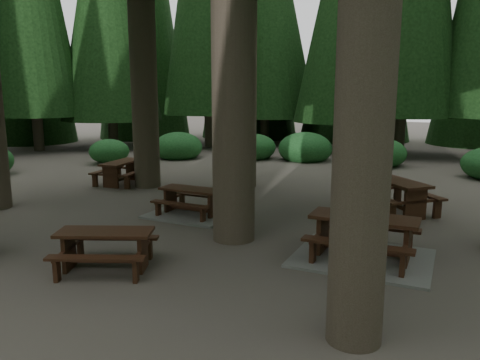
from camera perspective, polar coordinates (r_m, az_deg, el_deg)
The scene contains 7 objects.
ground at distance 9.81m, azimuth -5.43°, elevation -6.76°, with size 80.00×80.00×0.00m, color #4E4740.
picnic_table_a at distance 8.64m, azimuth 14.76°, elevation -7.65°, with size 2.48×2.10×0.80m.
picnic_table_b at distance 15.49m, azimuth -14.16°, elevation 1.33°, with size 1.68×1.94×0.74m.
picnic_table_c at distance 11.33m, azimuth -5.90°, elevation -3.26°, with size 2.03×1.70×0.66m.
picnic_table_d at distance 12.07m, azimuth 18.42°, elevation -1.27°, with size 2.42×2.40×0.82m.
picnic_table_e at distance 8.17m, azimuth -16.09°, elevation -7.49°, with size 1.97×1.84×0.68m.
shrub_ring at distance 9.96m, azimuth 0.34°, elevation -4.05°, with size 23.86×24.64×1.49m.
Camera 1 is at (5.31, -7.70, 2.96)m, focal length 35.00 mm.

